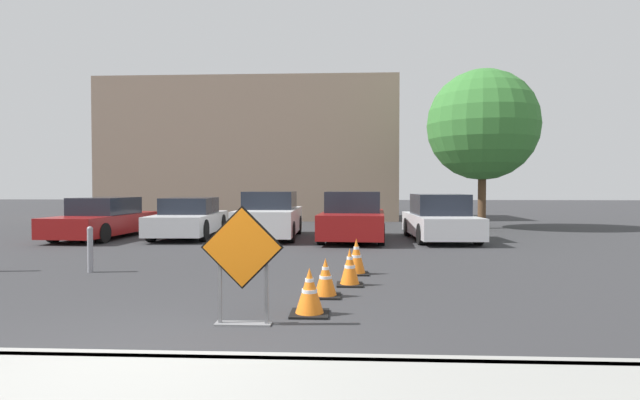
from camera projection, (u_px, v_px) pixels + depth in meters
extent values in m
plane|color=#333335|center=(279.00, 244.00, 14.65)|extent=(96.00, 96.00, 0.00)
cube|color=#999993|center=(137.00, 361.00, 4.66)|extent=(21.64, 0.20, 0.14)
cube|color=black|center=(242.00, 247.00, 6.07)|extent=(1.02, 0.02, 1.02)
cube|color=orange|center=(242.00, 247.00, 6.05)|extent=(0.96, 0.02, 0.96)
cube|color=slate|center=(243.00, 324.00, 6.14)|extent=(0.70, 0.20, 0.02)
cube|color=slate|center=(220.00, 286.00, 6.14)|extent=(0.04, 0.04, 0.96)
cube|color=slate|center=(266.00, 286.00, 6.11)|extent=(0.04, 0.04, 0.96)
cube|color=black|center=(310.00, 314.00, 6.61)|extent=(0.51, 0.51, 0.03)
cone|color=orange|center=(310.00, 290.00, 6.60)|extent=(0.38, 0.38, 0.60)
cylinder|color=white|center=(310.00, 280.00, 6.60)|extent=(0.12, 0.12, 0.05)
cylinder|color=white|center=(310.00, 291.00, 6.60)|extent=(0.21, 0.21, 0.05)
cube|color=black|center=(325.00, 296.00, 7.69)|extent=(0.47, 0.47, 0.03)
cone|color=orange|center=(325.00, 276.00, 7.68)|extent=(0.35, 0.35, 0.57)
cylinder|color=white|center=(325.00, 268.00, 7.67)|extent=(0.11, 0.11, 0.05)
cylinder|color=white|center=(325.00, 277.00, 7.68)|extent=(0.19, 0.19, 0.05)
cube|color=black|center=(350.00, 284.00, 8.57)|extent=(0.45, 0.45, 0.03)
cone|color=orange|center=(350.00, 266.00, 8.56)|extent=(0.33, 0.33, 0.61)
cylinder|color=white|center=(350.00, 258.00, 8.55)|extent=(0.10, 0.10, 0.05)
cylinder|color=white|center=(350.00, 267.00, 8.56)|extent=(0.18, 0.18, 0.05)
cube|color=black|center=(356.00, 273.00, 9.65)|extent=(0.47, 0.47, 0.03)
cone|color=orange|center=(356.00, 256.00, 9.64)|extent=(0.35, 0.35, 0.66)
cylinder|color=white|center=(356.00, 248.00, 9.64)|extent=(0.11, 0.11, 0.06)
cylinder|color=white|center=(356.00, 256.00, 9.64)|extent=(0.19, 0.19, 0.06)
cube|color=maroon|center=(103.00, 224.00, 16.40)|extent=(2.02, 4.65, 0.61)
cube|color=#1E232D|center=(105.00, 206.00, 16.50)|extent=(1.66, 2.18, 0.56)
cylinder|color=black|center=(103.00, 233.00, 14.92)|extent=(0.24, 0.62, 0.60)
cylinder|color=black|center=(53.00, 233.00, 15.10)|extent=(0.24, 0.62, 0.60)
cylinder|color=black|center=(146.00, 226.00, 17.71)|extent=(0.24, 0.62, 0.60)
cylinder|color=black|center=(104.00, 225.00, 17.90)|extent=(0.24, 0.62, 0.60)
cube|color=silver|center=(189.00, 222.00, 16.66)|extent=(1.97, 4.46, 0.61)
cube|color=#1E232D|center=(190.00, 205.00, 16.75)|extent=(1.64, 2.09, 0.52)
cylinder|color=black|center=(204.00, 231.00, 15.30)|extent=(0.23, 0.70, 0.69)
cylinder|color=black|center=(151.00, 231.00, 15.31)|extent=(0.23, 0.70, 0.69)
cylinder|color=black|center=(221.00, 224.00, 18.02)|extent=(0.23, 0.70, 0.69)
cylinder|color=black|center=(177.00, 224.00, 18.02)|extent=(0.23, 0.70, 0.69)
cube|color=white|center=(270.00, 221.00, 16.42)|extent=(1.87, 4.35, 0.78)
cube|color=#1E232D|center=(270.00, 200.00, 16.51)|extent=(1.61, 2.01, 0.57)
cylinder|color=black|center=(291.00, 232.00, 15.06)|extent=(0.21, 0.65, 0.65)
cylinder|color=black|center=(237.00, 232.00, 15.12)|extent=(0.21, 0.65, 0.65)
cylinder|color=black|center=(298.00, 225.00, 17.74)|extent=(0.21, 0.65, 0.65)
cylinder|color=black|center=(252.00, 225.00, 17.80)|extent=(0.21, 0.65, 0.65)
cube|color=maroon|center=(353.00, 223.00, 15.78)|extent=(2.18, 4.46, 0.72)
cube|color=#1E232D|center=(353.00, 202.00, 15.87)|extent=(1.80, 2.10, 0.64)
cylinder|color=black|center=(381.00, 234.00, 14.35)|extent=(0.24, 0.65, 0.64)
cylinder|color=black|center=(321.00, 234.00, 14.55)|extent=(0.24, 0.65, 0.64)
cylinder|color=black|center=(381.00, 227.00, 17.02)|extent=(0.24, 0.65, 0.64)
cylinder|color=black|center=(330.00, 226.00, 17.22)|extent=(0.24, 0.65, 0.64)
cube|color=silver|center=(440.00, 225.00, 15.73)|extent=(1.91, 4.18, 0.63)
cube|color=#1E232D|center=(439.00, 204.00, 15.81)|extent=(1.63, 1.95, 0.65)
cylinder|color=black|center=(478.00, 234.00, 14.43)|extent=(0.22, 0.63, 0.62)
cylinder|color=black|center=(421.00, 234.00, 14.47)|extent=(0.22, 0.63, 0.62)
cylinder|color=black|center=(456.00, 227.00, 16.99)|extent=(0.22, 0.63, 0.62)
cylinder|color=black|center=(408.00, 227.00, 17.03)|extent=(0.22, 0.63, 0.62)
cylinder|color=gray|center=(90.00, 251.00, 9.86)|extent=(0.11, 0.11, 0.86)
sphere|color=gray|center=(90.00, 229.00, 9.85)|extent=(0.12, 0.12, 0.12)
cube|color=gray|center=(253.00, 152.00, 26.63)|extent=(15.04, 5.00, 7.12)
cylinder|color=#513823|center=(482.00, 197.00, 20.17)|extent=(0.32, 0.32, 2.51)
sphere|color=#387A33|center=(483.00, 125.00, 20.09)|extent=(4.44, 4.44, 4.44)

